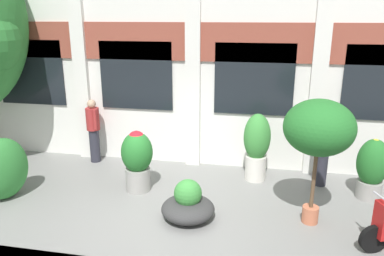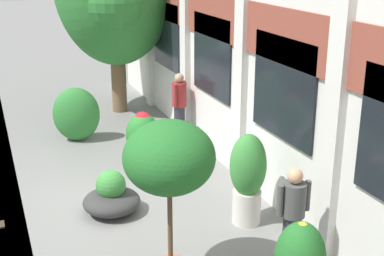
# 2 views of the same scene
# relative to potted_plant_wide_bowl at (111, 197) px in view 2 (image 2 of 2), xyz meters

# --- Properties ---
(ground_plane) EXTENTS (80.00, 80.00, 0.00)m
(ground_plane) POSITION_rel_potted_plant_wide_bowl_xyz_m (-0.41, 0.13, -0.29)
(ground_plane) COLOR slate
(potted_plant_wide_bowl) EXTENTS (1.01, 1.01, 0.79)m
(potted_plant_wide_bowl) POSITION_rel_potted_plant_wide_bowl_xyz_m (0.00, 0.00, 0.00)
(potted_plant_wide_bowl) COLOR #333333
(potted_plant_wide_bowl) RESTS_ON ground
(potted_plant_ribbed_drum) EXTENTS (0.68, 0.68, 1.36)m
(potted_plant_ribbed_drum) POSITION_rel_potted_plant_wide_bowl_xyz_m (-1.32, 0.98, 0.47)
(potted_plant_ribbed_drum) COLOR gray
(potted_plant_ribbed_drum) RESTS_ON ground
(potted_plant_low_pan) EXTENTS (1.23, 1.23, 2.35)m
(potted_plant_low_pan) POSITION_rel_potted_plant_wide_bowl_xyz_m (2.26, 0.30, 1.53)
(potted_plant_low_pan) COLOR #B76647
(potted_plant_low_pan) RESTS_ON ground
(potted_plant_fluted_column) EXTENTS (0.61, 0.61, 1.59)m
(potted_plant_fluted_column) POSITION_rel_potted_plant_wide_bowl_xyz_m (1.20, 2.04, 0.57)
(potted_plant_fluted_column) COLOR beige
(potted_plant_fluted_column) RESTS_ON ground
(resident_by_doorway) EXTENTS (0.34, 0.53, 1.58)m
(resident_by_doorway) POSITION_rel_potted_plant_wide_bowl_xyz_m (2.66, 2.00, 0.56)
(resident_by_doorway) COLOR #282833
(resident_by_doorway) RESTS_ON ground
(resident_watching_tracks) EXTENTS (0.38, 0.42, 1.67)m
(resident_watching_tracks) POSITION_rel_potted_plant_wide_bowl_xyz_m (-2.97, 2.38, 0.61)
(resident_watching_tracks) COLOR #282833
(resident_watching_tracks) RESTS_ON ground
(topiary_hedge) EXTENTS (0.98, 1.26, 1.31)m
(topiary_hedge) POSITION_rel_potted_plant_wide_bowl_xyz_m (-3.94, 0.11, 0.37)
(topiary_hedge) COLOR #2D7A33
(topiary_hedge) RESTS_ON ground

